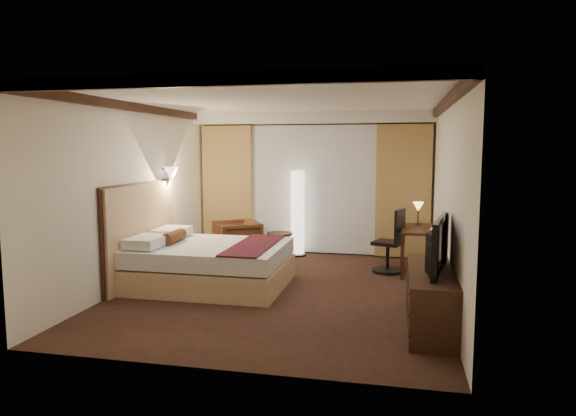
% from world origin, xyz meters
% --- Properties ---
extents(floor, '(4.50, 5.50, 0.01)m').
position_xyz_m(floor, '(0.00, 0.00, 0.00)').
color(floor, black).
rests_on(floor, ground).
extents(ceiling, '(4.50, 5.50, 0.01)m').
position_xyz_m(ceiling, '(0.00, 0.00, 2.70)').
color(ceiling, white).
rests_on(ceiling, back_wall).
extents(back_wall, '(4.50, 0.02, 2.70)m').
position_xyz_m(back_wall, '(0.00, 2.75, 1.35)').
color(back_wall, white).
rests_on(back_wall, floor).
extents(left_wall, '(0.02, 5.50, 2.70)m').
position_xyz_m(left_wall, '(-2.25, 0.00, 1.35)').
color(left_wall, white).
rests_on(left_wall, floor).
extents(right_wall, '(0.02, 5.50, 2.70)m').
position_xyz_m(right_wall, '(2.25, 0.00, 1.35)').
color(right_wall, white).
rests_on(right_wall, floor).
extents(crown_molding, '(4.50, 5.50, 0.12)m').
position_xyz_m(crown_molding, '(0.00, 0.00, 2.64)').
color(crown_molding, black).
rests_on(crown_molding, ceiling).
extents(soffit, '(4.50, 0.50, 0.20)m').
position_xyz_m(soffit, '(0.00, 2.50, 2.60)').
color(soffit, white).
rests_on(soffit, ceiling).
extents(curtain_sheer, '(2.48, 0.04, 2.45)m').
position_xyz_m(curtain_sheer, '(0.00, 2.67, 1.25)').
color(curtain_sheer, silver).
rests_on(curtain_sheer, back_wall).
extents(curtain_left_drape, '(1.00, 0.14, 2.45)m').
position_xyz_m(curtain_left_drape, '(-1.70, 2.61, 1.25)').
color(curtain_left_drape, tan).
rests_on(curtain_left_drape, back_wall).
extents(curtain_right_drape, '(1.00, 0.14, 2.45)m').
position_xyz_m(curtain_right_drape, '(1.70, 2.61, 1.25)').
color(curtain_right_drape, tan).
rests_on(curtain_right_drape, back_wall).
extents(wall_sconce, '(0.24, 0.24, 0.24)m').
position_xyz_m(wall_sconce, '(-2.09, 0.87, 1.62)').
color(wall_sconce, white).
rests_on(wall_sconce, left_wall).
extents(bed, '(2.21, 1.72, 0.65)m').
position_xyz_m(bed, '(-1.09, 0.01, 0.32)').
color(bed, white).
rests_on(bed, floor).
extents(headboard, '(0.12, 2.02, 1.50)m').
position_xyz_m(headboard, '(-2.20, 0.01, 0.75)').
color(headboard, tan).
rests_on(headboard, floor).
extents(armchair, '(1.02, 1.04, 0.79)m').
position_xyz_m(armchair, '(-1.28, 1.84, 0.39)').
color(armchair, '#492215').
rests_on(armchair, floor).
extents(side_table, '(0.46, 0.46, 0.51)m').
position_xyz_m(side_table, '(-0.48, 1.93, 0.25)').
color(side_table, black).
rests_on(side_table, floor).
extents(floor_lamp, '(0.34, 0.34, 1.63)m').
position_xyz_m(floor_lamp, '(-0.24, 2.40, 0.82)').
color(floor_lamp, white).
rests_on(floor_lamp, floor).
extents(desk, '(0.55, 1.13, 0.75)m').
position_xyz_m(desk, '(1.95, 1.46, 0.38)').
color(desk, black).
rests_on(desk, floor).
extents(desk_lamp, '(0.18, 0.18, 0.34)m').
position_xyz_m(desk_lamp, '(1.95, 1.88, 0.92)').
color(desk_lamp, '#FFD899').
rests_on(desk_lamp, desk).
extents(office_chair, '(0.66, 0.66, 1.06)m').
position_xyz_m(office_chair, '(1.46, 1.41, 0.53)').
color(office_chair, black).
rests_on(office_chair, floor).
extents(dresser, '(0.50, 1.69, 0.66)m').
position_xyz_m(dresser, '(2.00, -1.13, 0.33)').
color(dresser, black).
rests_on(dresser, floor).
extents(television, '(0.87, 1.27, 0.15)m').
position_xyz_m(television, '(1.97, -1.13, 0.99)').
color(television, black).
rests_on(television, dresser).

